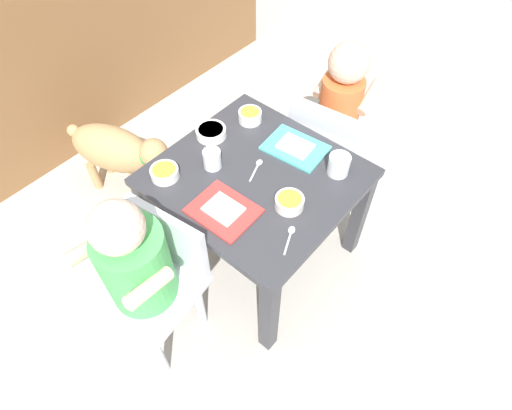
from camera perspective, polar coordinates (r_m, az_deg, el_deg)
The scene contains 16 objects.
ground_plane at distance 1.71m, azimuth 0.00°, elevation -5.94°, with size 7.00×7.00×0.00m, color #B2ADA3.
kitchen_cabinet_back at distance 2.10m, azimuth -25.64°, elevation 19.17°, with size 2.29×0.30×0.94m, color brown.
dining_table at distance 1.42m, azimuth 0.00°, elevation 2.02°, with size 0.56×0.60×0.44m.
seated_child_left at distance 1.23m, azimuth -15.14°, elevation -7.41°, with size 0.31×0.31×0.68m.
seated_child_right at distance 1.64m, azimuth 10.69°, elevation 12.08°, with size 0.31×0.31×0.68m.
dog at distance 1.84m, azimuth -17.81°, elevation 6.88°, with size 0.28×0.45×0.32m.
food_tray_left at distance 1.27m, azimuth -4.28°, elevation -0.68°, with size 0.16×0.19×0.02m.
food_tray_right at distance 1.44m, azimuth 5.18°, elevation 7.54°, with size 0.16×0.21×0.02m.
water_cup_left at distance 1.37m, azimuth 10.78°, elevation 5.07°, with size 0.07×0.07×0.07m.
water_cup_right at distance 1.37m, azimuth -5.76°, elevation 5.89°, with size 0.06×0.06×0.06m.
cereal_bowl_left_side at distance 1.37m, azimuth -11.90°, elevation 4.19°, with size 0.09×0.09×0.03m.
veggie_bowl_far at distance 1.48m, azimuth -5.92°, elevation 9.51°, with size 0.10×0.10×0.03m.
cereal_bowl_right_side at distance 1.53m, azimuth -0.79°, elevation 11.62°, with size 0.08×0.08×0.04m.
veggie_bowl_near at distance 1.27m, azimuth 4.40°, elevation 0.39°, with size 0.09×0.09×0.04m.
spoon_by_left_tray at distance 1.38m, azimuth 0.08°, elevation 4.91°, with size 0.10×0.05×0.01m.
spoon_by_right_tray at distance 1.21m, azimuth 4.42°, elevation -4.20°, with size 0.10×0.05×0.01m.
Camera 1 is at (-0.70, -0.60, 1.44)m, focal length 30.50 mm.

